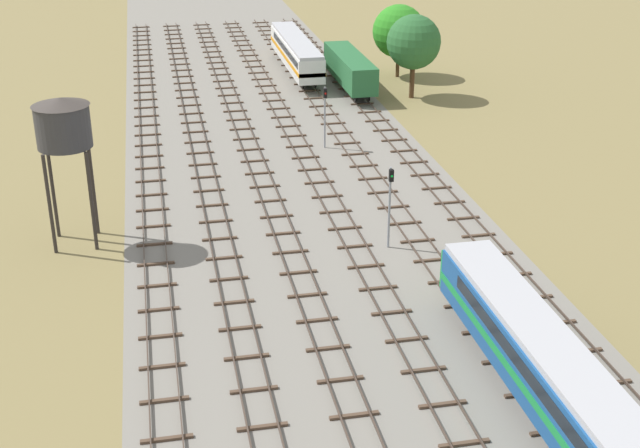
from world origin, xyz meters
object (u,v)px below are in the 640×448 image
at_px(freight_boxcar_right_near, 350,68).
at_px(diesel_railcar_centre_right_mid, 296,51).
at_px(water_tower, 63,125).
at_px(diesel_railcar_centre_right_nearest, 540,359).
at_px(signal_post_near, 390,198).
at_px(signal_post_nearest, 325,110).

height_order(freight_boxcar_right_near, diesel_railcar_centre_right_mid, diesel_railcar_centre_right_mid).
bearing_deg(water_tower, diesel_railcar_centre_right_nearest, -45.85).
relative_size(diesel_railcar_centre_right_nearest, signal_post_near, 3.59).
height_order(diesel_railcar_centre_right_nearest, signal_post_nearest, signal_post_nearest).
relative_size(water_tower, signal_post_nearest, 1.84).
distance_m(diesel_railcar_centre_right_nearest, signal_post_near, 18.52).
distance_m(diesel_railcar_centre_right_nearest, freight_boxcar_right_near, 57.77).
xyz_separation_m(diesel_railcar_centre_right_nearest, diesel_railcar_centre_right_mid, (0.00, 66.16, 0.00)).
relative_size(freight_boxcar_right_near, signal_post_near, 2.45).
bearing_deg(signal_post_nearest, freight_boxcar_right_near, 70.32).
bearing_deg(signal_post_nearest, diesel_railcar_centre_right_mid, 85.35).
xyz_separation_m(freight_boxcar_right_near, water_tower, (-27.03, -34.28, 5.86)).
xyz_separation_m(signal_post_nearest, signal_post_near, (0.00, -20.83, 0.11)).
xyz_separation_m(diesel_railcar_centre_right_mid, signal_post_nearest, (-2.19, -26.96, 0.89)).
bearing_deg(diesel_railcar_centre_right_mid, signal_post_near, -92.63).
relative_size(diesel_railcar_centre_right_nearest, freight_boxcar_right_near, 1.46).
bearing_deg(diesel_railcar_centre_right_nearest, freight_boxcar_right_near, 85.64).
bearing_deg(freight_boxcar_right_near, diesel_railcar_centre_right_nearest, -94.36).
height_order(diesel_railcar_centre_right_nearest, freight_boxcar_right_near, diesel_railcar_centre_right_nearest).
height_order(signal_post_nearest, signal_post_near, signal_post_near).
distance_m(water_tower, signal_post_nearest, 26.33).
height_order(diesel_railcar_centre_right_nearest, diesel_railcar_centre_right_mid, same).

